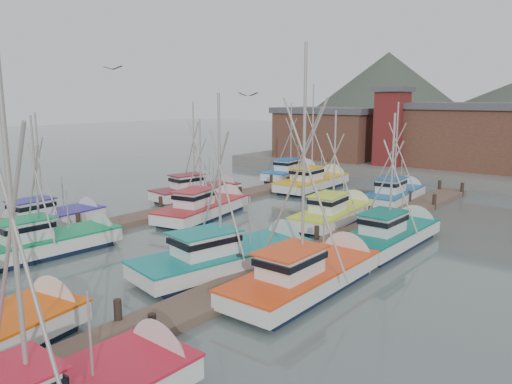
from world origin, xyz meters
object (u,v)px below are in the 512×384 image
Objects in this scene: lookout_tower at (392,126)px; boat_8 at (207,207)px; boat_12 at (316,182)px; boat_4 at (53,242)px.

boat_8 is (-2.26, -26.79, -4.87)m from lookout_tower.
boat_8 is at bearing -93.74° from boat_12.
boat_8 is 14.74m from boat_12.
boat_4 is at bearing -94.00° from lookout_tower.
boat_4 is 0.93× the size of boat_8.
lookout_tower reaches higher than boat_4.
boat_4 reaches higher than boat_8.
boat_12 is (0.58, 26.55, 0.01)m from boat_4.
lookout_tower is 39.00m from boat_4.
lookout_tower is at bearing 89.42° from boat_4.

